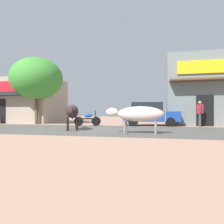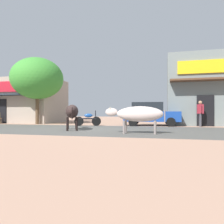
% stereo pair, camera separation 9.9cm
% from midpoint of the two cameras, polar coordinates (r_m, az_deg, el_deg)
% --- Properties ---
extents(ground, '(80.00, 80.00, 0.00)m').
position_cam_midpoint_polar(ground, '(11.95, -8.76, -4.57)').
color(ground, tan).
extents(asphalt_road, '(72.00, 6.66, 0.00)m').
position_cam_midpoint_polar(asphalt_road, '(11.95, -8.76, -4.56)').
color(asphalt_road, '#56544F').
rests_on(asphalt_road, ground).
extents(storefront_left_cafe, '(6.97, 5.43, 4.04)m').
position_cam_midpoint_polar(storefront_left_cafe, '(22.15, -22.63, 2.69)').
color(storefront_left_cafe, '#A99989').
rests_on(storefront_left_cafe, ground).
extents(storefront_right_club, '(6.53, 5.43, 5.18)m').
position_cam_midpoint_polar(storefront_right_club, '(18.24, 24.65, 5.11)').
color(storefront_right_club, gray).
rests_on(storefront_right_club, ground).
extents(roadside_tree, '(4.15, 4.15, 5.35)m').
position_cam_midpoint_polar(roadside_tree, '(18.50, -19.61, 8.42)').
color(roadside_tree, brown).
rests_on(roadside_tree, ground).
extents(parked_hatchback_car, '(3.94, 2.06, 1.64)m').
position_cam_midpoint_polar(parked_hatchback_car, '(15.39, 9.94, -0.47)').
color(parked_hatchback_car, '#1A439C').
rests_on(parked_hatchback_car, ground).
extents(parked_motorcycle, '(1.75, 0.75, 1.07)m').
position_cam_midpoint_polar(parked_motorcycle, '(14.95, -6.66, -1.88)').
color(parked_motorcycle, black).
rests_on(parked_motorcycle, ground).
extents(cow_near_brown, '(1.55, 2.63, 1.34)m').
position_cam_midpoint_polar(cow_near_brown, '(11.65, -10.82, 0.08)').
color(cow_near_brown, '#302220').
rests_on(cow_near_brown, ground).
extents(cow_far_dark, '(2.64, 0.78, 1.19)m').
position_cam_midpoint_polar(cow_far_dark, '(9.42, 6.87, -0.58)').
color(cow_far_dark, beige).
rests_on(cow_far_dark, ground).
extents(pedestrian_by_shop, '(0.40, 0.61, 1.70)m').
position_cam_midpoint_polar(pedestrian_by_shop, '(15.15, 22.21, 0.15)').
color(pedestrian_by_shop, '#3F3F47').
rests_on(pedestrian_by_shop, ground).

